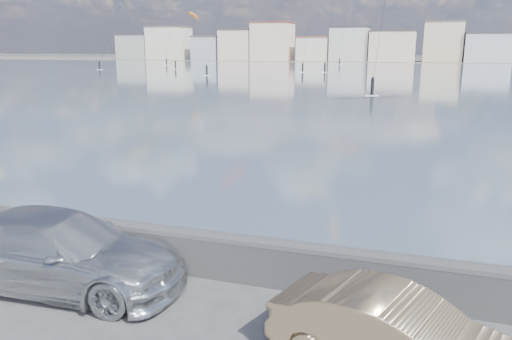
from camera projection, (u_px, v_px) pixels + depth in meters
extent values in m
plane|color=#333335|center=(132.00, 338.00, 8.81)|extent=(700.00, 700.00, 0.00)
cube|color=#40525F|center=(396.00, 75.00, 93.29)|extent=(500.00, 177.00, 0.00)
cube|color=#4C473D|center=(410.00, 61.00, 193.47)|extent=(500.00, 60.00, 0.00)
cube|color=#28282B|center=(196.00, 255.00, 11.20)|extent=(400.00, 0.35, 0.90)
cylinder|color=#28282B|center=(195.00, 237.00, 11.09)|extent=(400.00, 0.36, 0.36)
cube|color=gray|center=(137.00, 48.00, 213.05)|extent=(14.00, 11.00, 10.00)
cube|color=#2D2D33|center=(136.00, 35.00, 211.78)|extent=(14.28, 11.22, 0.60)
cube|color=beige|center=(169.00, 44.00, 208.03)|extent=(16.00, 12.00, 13.00)
cube|color=#4C423D|center=(168.00, 27.00, 206.40)|extent=(16.32, 12.24, 0.60)
cube|color=#9EA8B7|center=(208.00, 49.00, 203.24)|extent=(11.00, 10.00, 9.00)
cube|color=#4C423D|center=(208.00, 37.00, 202.09)|extent=(11.22, 10.20, 0.60)
cube|color=beige|center=(238.00, 46.00, 199.03)|extent=(13.00, 11.00, 11.50)
cube|color=#383330|center=(238.00, 30.00, 197.59)|extent=(13.26, 11.22, 0.60)
cube|color=beige|center=(273.00, 42.00, 194.37)|extent=(15.00, 12.00, 14.00)
cube|color=brown|center=(273.00, 23.00, 192.63)|extent=(15.30, 12.24, 0.60)
cube|color=beige|center=(314.00, 50.00, 190.06)|extent=(12.00, 10.00, 8.50)
cube|color=brown|center=(314.00, 37.00, 188.98)|extent=(12.24, 10.20, 0.60)
cube|color=beige|center=(350.00, 45.00, 185.58)|extent=(14.00, 11.00, 12.00)
cube|color=#2D2D33|center=(351.00, 27.00, 184.08)|extent=(14.28, 11.22, 0.60)
cube|color=beige|center=(393.00, 47.00, 181.10)|extent=(16.00, 13.00, 10.50)
cube|color=#383330|center=(394.00, 31.00, 179.77)|extent=(16.32, 13.26, 0.60)
cube|color=beige|center=(443.00, 42.00, 175.63)|extent=(13.00, 10.00, 13.50)
cube|color=#4C423D|center=(445.00, 22.00, 173.94)|extent=(13.26, 10.20, 0.60)
cube|color=#B2B7C6|center=(487.00, 48.00, 171.74)|extent=(15.00, 12.00, 9.50)
cube|color=#383330|center=(489.00, 33.00, 170.54)|extent=(15.30, 12.24, 0.60)
imported|color=#B9BCC1|center=(59.00, 251.00, 10.56)|extent=(5.62, 2.52, 1.60)
imported|color=tan|center=(399.00, 338.00, 7.62)|extent=(4.29, 2.61, 1.34)
cube|color=white|center=(207.00, 75.00, 91.13)|extent=(1.40, 0.42, 0.08)
cylinder|color=black|center=(207.00, 70.00, 90.91)|extent=(0.36, 0.36, 1.70)
sphere|color=black|center=(207.00, 65.00, 90.70)|extent=(0.28, 0.28, 0.28)
cylinder|color=black|center=(219.00, 12.00, 93.57)|extent=(0.65, 11.43, 20.38)
cube|color=white|center=(303.00, 72.00, 102.92)|extent=(1.40, 0.42, 0.08)
cylinder|color=black|center=(303.00, 68.00, 102.70)|extent=(0.36, 0.36, 1.70)
sphere|color=black|center=(303.00, 63.00, 102.49)|extent=(0.28, 0.28, 0.28)
ellipsoid|color=orange|center=(193.00, 16.00, 128.06)|extent=(4.99, 9.52, 2.89)
cube|color=white|center=(176.00, 69.00, 118.80)|extent=(1.40, 0.42, 0.08)
cylinder|color=black|center=(175.00, 65.00, 118.58)|extent=(0.36, 0.36, 1.70)
sphere|color=black|center=(175.00, 61.00, 118.37)|extent=(0.28, 0.28, 0.28)
cylinder|color=black|center=(185.00, 39.00, 123.28)|extent=(1.02, 13.07, 11.68)
cube|color=white|center=(100.00, 69.00, 115.81)|extent=(1.40, 0.42, 0.08)
cylinder|color=black|center=(100.00, 66.00, 115.60)|extent=(0.36, 0.36, 1.70)
sphere|color=black|center=(99.00, 62.00, 115.38)|extent=(0.28, 0.28, 0.28)
cylinder|color=black|center=(115.00, 21.00, 117.45)|extent=(3.19, 10.32, 19.67)
cube|color=white|center=(325.00, 72.00, 102.81)|extent=(1.40, 0.42, 0.08)
cylinder|color=black|center=(325.00, 68.00, 102.60)|extent=(0.36, 0.36, 1.70)
sphere|color=black|center=(325.00, 63.00, 102.38)|extent=(0.28, 0.28, 0.28)
cube|color=white|center=(167.00, 65.00, 142.14)|extent=(1.40, 0.42, 0.08)
cylinder|color=black|center=(167.00, 62.00, 141.92)|extent=(0.36, 0.36, 1.70)
sphere|color=black|center=(166.00, 59.00, 141.71)|extent=(0.28, 0.28, 0.28)
cylinder|color=black|center=(170.00, 13.00, 145.94)|extent=(3.89, 14.66, 27.14)
cube|color=white|center=(339.00, 65.00, 145.17)|extent=(1.40, 0.42, 0.08)
cylinder|color=black|center=(339.00, 62.00, 144.96)|extent=(0.36, 0.36, 1.70)
sphere|color=black|center=(340.00, 59.00, 144.74)|extent=(0.28, 0.28, 0.28)
cylinder|color=black|center=(346.00, 16.00, 147.26)|extent=(0.93, 12.10, 25.58)
cube|color=white|center=(372.00, 95.00, 52.98)|extent=(1.40, 0.42, 0.08)
cylinder|color=black|center=(372.00, 87.00, 52.77)|extent=(0.36, 0.36, 1.70)
sphere|color=black|center=(373.00, 78.00, 52.55)|extent=(0.28, 0.28, 0.28)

